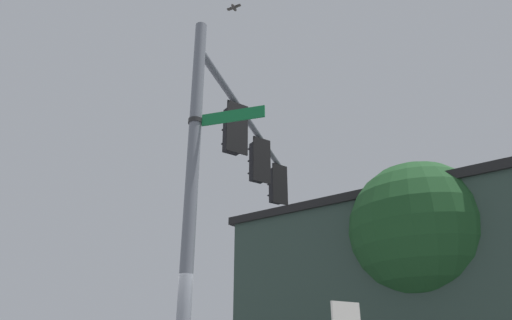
% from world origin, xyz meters
% --- Properties ---
extents(signal_pole, '(0.22, 0.22, 7.29)m').
position_xyz_m(signal_pole, '(0.00, 0.00, 3.64)').
color(signal_pole, slate).
rests_on(signal_pole, ground).
extents(mast_arm, '(5.24, 4.11, 0.16)m').
position_xyz_m(mast_arm, '(2.57, 1.99, 6.70)').
color(mast_arm, slate).
extents(traffic_light_nearest_pole, '(0.54, 0.49, 1.31)m').
position_xyz_m(traffic_light_nearest_pole, '(1.52, 1.20, 5.92)').
color(traffic_light_nearest_pole, black).
extents(traffic_light_mid_inner, '(0.54, 0.49, 1.31)m').
position_xyz_m(traffic_light_mid_inner, '(3.01, 2.36, 5.92)').
color(traffic_light_mid_inner, black).
extents(traffic_light_mid_outer, '(0.54, 0.49, 1.31)m').
position_xyz_m(traffic_light_mid_outer, '(4.50, 3.51, 5.92)').
color(traffic_light_mid_outer, black).
extents(street_name_sign, '(0.93, 1.15, 0.22)m').
position_xyz_m(street_name_sign, '(0.26, -0.33, 5.15)').
color(street_name_sign, '#147238').
extents(bird_flying, '(0.31, 0.39, 0.10)m').
position_xyz_m(bird_flying, '(2.05, 2.16, 10.41)').
color(bird_flying, '#4C4742').
extents(storefront_building, '(9.87, 13.88, 6.36)m').
position_xyz_m(storefront_building, '(10.74, 3.49, 3.19)').
color(storefront_building, '#33473D').
rests_on(storefront_building, ground).
extents(tree_by_storefront, '(4.59, 4.59, 7.24)m').
position_xyz_m(tree_by_storefront, '(9.33, 2.16, 4.93)').
color(tree_by_storefront, '#4C3823').
rests_on(tree_by_storefront, ground).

